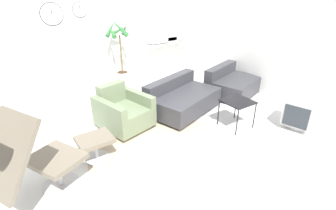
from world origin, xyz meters
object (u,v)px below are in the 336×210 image
object	(u,v)px
ottoman	(95,143)
crt_television	(300,113)
shelf_unit	(172,39)
lounge_chair	(16,152)
armchair_red	(123,112)
couch_low	(182,100)
couch_second	(232,85)
potted_plant	(121,56)
side_table	(238,103)

from	to	relation	value
ottoman	crt_television	world-z (taller)	crt_television
ottoman	shelf_unit	distance (m)	4.15
lounge_chair	armchair_red	world-z (taller)	lounge_chair
couch_low	shelf_unit	size ratio (longest dim) A/B	0.90
couch_low	couch_second	xyz separation A→B (m)	(1.38, 0.02, 0.00)
ottoman	couch_second	distance (m)	3.34
crt_television	shelf_unit	xyz separation A→B (m)	(-0.04, 3.73, 0.63)
couch_second	potted_plant	bearing A→B (deg)	-66.69
side_table	crt_television	xyz separation A→B (m)	(0.86, -0.63, -0.16)
couch_second	side_table	size ratio (longest dim) A/B	2.70
side_table	potted_plant	xyz separation A→B (m)	(-0.73, 3.01, 0.27)
couch_second	lounge_chair	bearing A→B (deg)	-3.78
crt_television	couch_low	bearing A→B (deg)	21.60
couch_second	crt_television	xyz separation A→B (m)	(-0.11, -1.65, 0.04)
lounge_chair	shelf_unit	size ratio (longest dim) A/B	0.71
armchair_red	potted_plant	bearing A→B (deg)	-128.36
ottoman	armchair_red	size ratio (longest dim) A/B	0.49
lounge_chair	crt_television	xyz separation A→B (m)	(4.12, -0.65, -0.47)
lounge_chair	side_table	xyz separation A→B (m)	(3.25, -0.02, -0.31)
armchair_red	couch_second	world-z (taller)	armchair_red
crt_television	shelf_unit	size ratio (longest dim) A/B	0.35
armchair_red	shelf_unit	distance (m)	3.23
couch_low	couch_second	size ratio (longest dim) A/B	1.20
lounge_chair	couch_second	size ratio (longest dim) A/B	0.95
armchair_red	lounge_chair	bearing A→B (deg)	19.18
lounge_chair	couch_low	distance (m)	3.05
lounge_chair	ottoman	xyz separation A→B (m)	(0.93, 0.45, -0.49)
couch_second	side_table	distance (m)	1.42
lounge_chair	potted_plant	distance (m)	3.91
lounge_chair	potted_plant	xyz separation A→B (m)	(2.53, 2.99, -0.04)
armchair_red	side_table	world-z (taller)	armchair_red
side_table	ottoman	bearing A→B (deg)	168.60
lounge_chair	ottoman	world-z (taller)	lounge_chair
couch_second	potted_plant	xyz separation A→B (m)	(-1.69, 1.98, 0.47)
lounge_chair	couch_second	world-z (taller)	lounge_chair
couch_second	crt_television	world-z (taller)	couch_second
side_table	couch_low	bearing A→B (deg)	112.41
armchair_red	shelf_unit	xyz separation A→B (m)	(2.43, 2.02, 0.63)
ottoman	potted_plant	distance (m)	3.03
ottoman	couch_second	xyz separation A→B (m)	(3.29, 0.56, -0.02)
armchair_red	side_table	size ratio (longest dim) A/B	2.00
armchair_red	shelf_unit	world-z (taller)	shelf_unit
couch_low	potted_plant	world-z (taller)	potted_plant
armchair_red	side_table	distance (m)	1.95
couch_low	crt_television	size ratio (longest dim) A/B	2.56
couch_low	shelf_unit	xyz separation A→B (m)	(1.24, 2.10, 0.67)
crt_television	shelf_unit	bearing A→B (deg)	-15.78
ottoman	couch_low	size ratio (longest dim) A/B	0.30
lounge_chair	couch_low	xyz separation A→B (m)	(2.84, 0.99, -0.51)
couch_low	armchair_red	bearing A→B (deg)	-20.69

